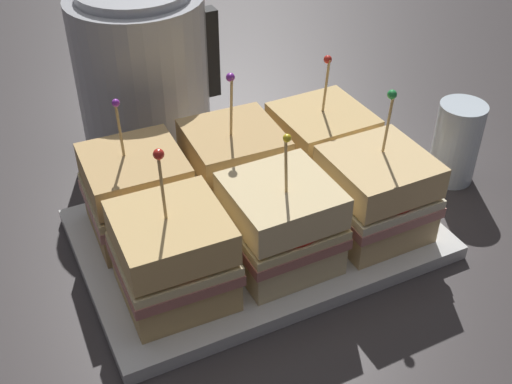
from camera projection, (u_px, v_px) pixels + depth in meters
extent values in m
plane|color=#383333|center=(256.00, 239.00, 0.80)|extent=(6.00, 6.00, 0.00)
cube|color=silver|center=(256.00, 236.00, 0.80)|extent=(0.42, 0.29, 0.01)
cube|color=silver|center=(256.00, 231.00, 0.80)|extent=(0.42, 0.29, 0.01)
cube|color=tan|center=(175.00, 279.00, 0.69)|extent=(0.11, 0.11, 0.04)
cube|color=#B26B60|center=(174.00, 262.00, 0.68)|extent=(0.12, 0.12, 0.01)
cube|color=beige|center=(173.00, 253.00, 0.67)|extent=(0.12, 0.12, 0.01)
cylinder|color=red|center=(179.00, 259.00, 0.65)|extent=(0.06, 0.06, 0.00)
cube|color=#E0B771|center=(170.00, 232.00, 0.65)|extent=(0.11, 0.11, 0.04)
cylinder|color=tan|center=(163.00, 190.00, 0.62)|extent=(0.00, 0.01, 0.09)
sphere|color=red|center=(159.00, 154.00, 0.60)|extent=(0.01, 0.01, 0.01)
cube|color=beige|center=(278.00, 247.00, 0.74)|extent=(0.11, 0.11, 0.04)
cube|color=#B26B60|center=(279.00, 230.00, 0.72)|extent=(0.12, 0.12, 0.01)
cube|color=beige|center=(279.00, 221.00, 0.71)|extent=(0.12, 0.12, 0.01)
cylinder|color=red|center=(287.00, 226.00, 0.70)|extent=(0.07, 0.07, 0.00)
cube|color=beige|center=(279.00, 201.00, 0.70)|extent=(0.11, 0.11, 0.04)
cylinder|color=tan|center=(285.00, 169.00, 0.66)|extent=(0.00, 0.01, 0.08)
sphere|color=yellow|center=(286.00, 138.00, 0.64)|extent=(0.01, 0.01, 0.01)
cube|color=#DBB77A|center=(373.00, 216.00, 0.78)|extent=(0.11, 0.11, 0.04)
cube|color=tan|center=(375.00, 199.00, 0.77)|extent=(0.12, 0.12, 0.01)
cube|color=beige|center=(376.00, 191.00, 0.76)|extent=(0.12, 0.12, 0.01)
cylinder|color=red|center=(386.00, 195.00, 0.74)|extent=(0.07, 0.07, 0.00)
cube|color=#E8C281|center=(379.00, 171.00, 0.74)|extent=(0.11, 0.11, 0.04)
cylinder|color=tan|center=(387.00, 128.00, 0.72)|extent=(0.00, 0.01, 0.09)
sphere|color=green|center=(392.00, 95.00, 0.69)|extent=(0.01, 0.01, 0.01)
cube|color=tan|center=(140.00, 215.00, 0.78)|extent=(0.12, 0.12, 0.04)
cube|color=tan|center=(138.00, 199.00, 0.77)|extent=(0.12, 0.12, 0.01)
cube|color=beige|center=(137.00, 191.00, 0.76)|extent=(0.12, 0.12, 0.01)
cylinder|color=red|center=(141.00, 194.00, 0.74)|extent=(0.08, 0.08, 0.00)
cube|color=tan|center=(134.00, 171.00, 0.74)|extent=(0.12, 0.12, 0.04)
cylinder|color=tan|center=(120.00, 133.00, 0.72)|extent=(0.00, 0.01, 0.08)
sphere|color=purple|center=(116.00, 103.00, 0.70)|extent=(0.01, 0.01, 0.01)
cube|color=tan|center=(235.00, 188.00, 0.83)|extent=(0.12, 0.12, 0.04)
cube|color=#B26B60|center=(235.00, 172.00, 0.81)|extent=(0.12, 0.12, 0.01)
cube|color=beige|center=(235.00, 164.00, 0.81)|extent=(0.12, 0.12, 0.01)
cylinder|color=red|center=(241.00, 167.00, 0.79)|extent=(0.07, 0.07, 0.00)
cube|color=tan|center=(234.00, 144.00, 0.79)|extent=(0.12, 0.12, 0.04)
cylinder|color=tan|center=(231.00, 111.00, 0.75)|extent=(0.00, 0.01, 0.09)
sphere|color=purple|center=(230.00, 77.00, 0.72)|extent=(0.01, 0.01, 0.01)
cube|color=tan|center=(320.00, 165.00, 0.87)|extent=(0.11, 0.11, 0.04)
cube|color=#B26B60|center=(321.00, 149.00, 0.86)|extent=(0.12, 0.12, 0.01)
cube|color=beige|center=(321.00, 141.00, 0.85)|extent=(0.12, 0.12, 0.01)
cube|color=#E0B771|center=(322.00, 125.00, 0.83)|extent=(0.11, 0.11, 0.04)
cylinder|color=tan|center=(326.00, 89.00, 0.80)|extent=(0.00, 0.01, 0.08)
sphere|color=red|center=(328.00, 59.00, 0.78)|extent=(0.01, 0.01, 0.01)
cylinder|color=#B7BABF|center=(142.00, 74.00, 0.93)|extent=(0.19, 0.19, 0.23)
cube|color=black|center=(210.00, 52.00, 0.96)|extent=(0.02, 0.02, 0.14)
cylinder|color=silver|center=(458.00, 144.00, 0.87)|extent=(0.06, 0.06, 0.12)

